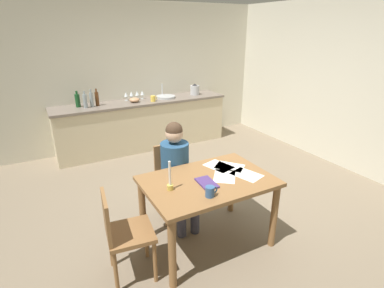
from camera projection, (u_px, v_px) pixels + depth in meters
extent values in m
cube|color=#7A6B56|center=(204.00, 202.00, 3.98)|extent=(5.20, 5.20, 0.04)
cube|color=beige|center=(134.00, 76.00, 5.63)|extent=(5.20, 0.12, 2.60)
cube|color=beige|center=(349.00, 86.00, 4.66)|extent=(0.12, 5.20, 2.60)
cube|color=beige|center=(144.00, 125.00, 5.65)|extent=(3.15, 0.60, 0.86)
cube|color=#72665B|center=(142.00, 102.00, 5.49)|extent=(3.19, 0.64, 0.04)
cube|color=olive|center=(208.00, 181.00, 2.96)|extent=(1.26, 0.86, 0.04)
cylinder|color=olive|center=(172.00, 254.00, 2.55)|extent=(0.07, 0.07, 0.71)
cylinder|color=olive|center=(274.00, 216.00, 3.05)|extent=(0.07, 0.07, 0.71)
cylinder|color=olive|center=(143.00, 211.00, 3.15)|extent=(0.07, 0.07, 0.71)
cylinder|color=olive|center=(232.00, 185.00, 3.66)|extent=(0.07, 0.07, 0.71)
cube|color=olive|center=(175.00, 182.00, 3.52)|extent=(0.43, 0.43, 0.04)
cube|color=olive|center=(169.00, 160.00, 3.61)|extent=(0.36, 0.06, 0.40)
cylinder|color=olive|center=(166.00, 210.00, 3.40)|extent=(0.04, 0.04, 0.45)
cylinder|color=olive|center=(194.00, 203.00, 3.53)|extent=(0.04, 0.04, 0.45)
cylinder|color=olive|center=(157.00, 195.00, 3.69)|extent=(0.04, 0.04, 0.45)
cylinder|color=olive|center=(183.00, 190.00, 3.82)|extent=(0.04, 0.04, 0.45)
cylinder|color=navy|center=(175.00, 164.00, 3.42)|extent=(0.34, 0.34, 0.50)
sphere|color=#D8AD8C|center=(174.00, 134.00, 3.29)|extent=(0.20, 0.20, 0.20)
sphere|color=#473323|center=(174.00, 130.00, 3.27)|extent=(0.19, 0.19, 0.19)
cylinder|color=#383847|center=(175.00, 192.00, 3.32)|extent=(0.16, 0.39, 0.13)
cylinder|color=#383847|center=(182.00, 218.00, 3.24)|extent=(0.10, 0.10, 0.45)
cylinder|color=#383847|center=(188.00, 189.00, 3.38)|extent=(0.16, 0.39, 0.13)
cylinder|color=#383847|center=(195.00, 215.00, 3.30)|extent=(0.10, 0.10, 0.45)
cube|color=olive|center=(130.00, 233.00, 2.65)|extent=(0.45, 0.45, 0.04)
cube|color=olive|center=(106.00, 218.00, 2.51)|extent=(0.08, 0.36, 0.40)
cylinder|color=olive|center=(155.00, 262.00, 2.65)|extent=(0.04, 0.04, 0.44)
cylinder|color=olive|center=(146.00, 238.00, 2.94)|extent=(0.04, 0.04, 0.44)
cylinder|color=olive|center=(116.00, 272.00, 2.53)|extent=(0.04, 0.04, 0.44)
cylinder|color=olive|center=(111.00, 247.00, 2.83)|extent=(0.04, 0.04, 0.44)
cylinder|color=#33598C|center=(210.00, 192.00, 2.64)|extent=(0.08, 0.08, 0.10)
torus|color=#33598C|center=(214.00, 190.00, 2.66)|extent=(0.07, 0.01, 0.07)
cylinder|color=gold|center=(170.00, 187.00, 2.76)|extent=(0.06, 0.06, 0.05)
cylinder|color=white|center=(170.00, 173.00, 2.71)|extent=(0.02, 0.02, 0.24)
cube|color=#49316E|center=(207.00, 183.00, 2.87)|extent=(0.16, 0.26, 0.02)
cube|color=white|center=(230.00, 167.00, 3.23)|extent=(0.35, 0.36, 0.00)
cube|color=white|center=(225.00, 176.00, 3.02)|extent=(0.35, 0.36, 0.00)
cube|color=white|center=(219.00, 166.00, 3.24)|extent=(0.28, 0.34, 0.00)
cube|color=white|center=(246.00, 175.00, 3.05)|extent=(0.29, 0.35, 0.00)
cylinder|color=#B2B7BC|center=(166.00, 97.00, 5.68)|extent=(0.36, 0.36, 0.04)
cylinder|color=silver|center=(162.00, 90.00, 5.78)|extent=(0.02, 0.02, 0.24)
cylinder|color=#194C23|center=(78.00, 101.00, 5.01)|extent=(0.08, 0.08, 0.22)
cylinder|color=#194C23|center=(76.00, 93.00, 4.96)|extent=(0.04, 0.04, 0.05)
cylinder|color=#8C999E|center=(85.00, 101.00, 4.95)|extent=(0.07, 0.07, 0.22)
cylinder|color=#8C999E|center=(84.00, 93.00, 4.90)|extent=(0.03, 0.03, 0.06)
cylinder|color=#8C999E|center=(92.00, 100.00, 5.02)|extent=(0.06, 0.06, 0.24)
cylinder|color=#8C999E|center=(90.00, 91.00, 4.97)|extent=(0.03, 0.03, 0.06)
cylinder|color=#593319|center=(97.00, 99.00, 5.09)|extent=(0.06, 0.06, 0.23)
cylinder|color=#593319|center=(96.00, 90.00, 5.04)|extent=(0.03, 0.03, 0.06)
ellipsoid|color=tan|center=(134.00, 100.00, 5.36)|extent=(0.18, 0.18, 0.08)
cylinder|color=#B7BABF|center=(195.00, 90.00, 5.94)|extent=(0.18, 0.18, 0.18)
cone|color=#262628|center=(195.00, 85.00, 5.90)|extent=(0.11, 0.11, 0.04)
cylinder|color=silver|center=(143.00, 99.00, 5.63)|extent=(0.06, 0.06, 0.00)
cylinder|color=silver|center=(142.00, 97.00, 5.62)|extent=(0.01, 0.01, 0.07)
cone|color=silver|center=(142.00, 93.00, 5.59)|extent=(0.07, 0.07, 0.08)
cylinder|color=silver|center=(138.00, 99.00, 5.59)|extent=(0.06, 0.06, 0.00)
cylinder|color=silver|center=(137.00, 97.00, 5.57)|extent=(0.01, 0.01, 0.07)
cone|color=silver|center=(137.00, 93.00, 5.55)|extent=(0.07, 0.07, 0.08)
cylinder|color=silver|center=(132.00, 100.00, 5.54)|extent=(0.06, 0.06, 0.00)
cylinder|color=silver|center=(132.00, 98.00, 5.52)|extent=(0.01, 0.01, 0.07)
cone|color=silver|center=(131.00, 94.00, 5.50)|extent=(0.07, 0.07, 0.08)
cylinder|color=silver|center=(126.00, 100.00, 5.49)|extent=(0.06, 0.06, 0.00)
cylinder|color=silver|center=(126.00, 98.00, 5.48)|extent=(0.01, 0.01, 0.07)
cone|color=silver|center=(126.00, 94.00, 5.45)|extent=(0.07, 0.07, 0.08)
cylinder|color=#F2CC4C|center=(153.00, 99.00, 5.41)|extent=(0.09, 0.09, 0.10)
torus|color=#F2CC4C|center=(155.00, 98.00, 5.43)|extent=(0.07, 0.01, 0.07)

